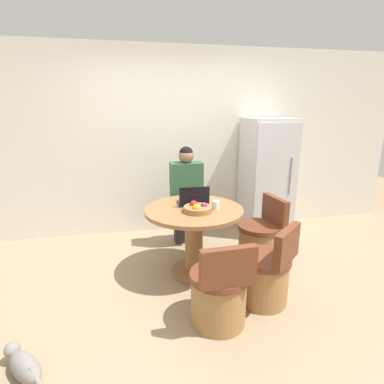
{
  "coord_description": "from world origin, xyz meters",
  "views": [
    {
      "loc": [
        -0.56,
        -2.59,
        1.76
      ],
      "look_at": [
        0.04,
        0.43,
        0.91
      ],
      "focal_mm": 28.0,
      "sensor_mm": 36.0,
      "label": 1
    }
  ],
  "objects_px": {
    "refrigerator": "(266,177)",
    "chair_right_side": "(260,240)",
    "person_seated": "(186,193)",
    "fruit_bowl": "(198,208)",
    "chair_near_right_corner": "(265,275)",
    "chair_near_camera": "(219,295)",
    "laptop": "(193,201)",
    "dining_table": "(194,230)",
    "cat": "(24,365)"
  },
  "relations": [
    {
      "from": "person_seated",
      "to": "fruit_bowl",
      "type": "relative_size",
      "value": 4.54
    },
    {
      "from": "chair_right_side",
      "to": "chair_near_camera",
      "type": "height_order",
      "value": "same"
    },
    {
      "from": "dining_table",
      "to": "chair_near_right_corner",
      "type": "distance_m",
      "value": 0.87
    },
    {
      "from": "refrigerator",
      "to": "chair_right_side",
      "type": "height_order",
      "value": "refrigerator"
    },
    {
      "from": "chair_near_right_corner",
      "to": "refrigerator",
      "type": "bearing_deg",
      "value": -155.42
    },
    {
      "from": "chair_near_right_corner",
      "to": "fruit_bowl",
      "type": "distance_m",
      "value": 0.9
    },
    {
      "from": "refrigerator",
      "to": "laptop",
      "type": "relative_size",
      "value": 5.09
    },
    {
      "from": "cat",
      "to": "chair_right_side",
      "type": "bearing_deg",
      "value": -102.06
    },
    {
      "from": "chair_right_side",
      "to": "cat",
      "type": "xyz_separation_m",
      "value": [
        -2.22,
        -1.2,
        -0.18
      ]
    },
    {
      "from": "chair_near_camera",
      "to": "laptop",
      "type": "xyz_separation_m",
      "value": [
        -0.03,
        0.94,
        0.54
      ]
    },
    {
      "from": "cat",
      "to": "refrigerator",
      "type": "bearing_deg",
      "value": -92.62
    },
    {
      "from": "chair_right_side",
      "to": "fruit_bowl",
      "type": "relative_size",
      "value": 2.68
    },
    {
      "from": "chair_near_right_corner",
      "to": "cat",
      "type": "height_order",
      "value": "chair_near_right_corner"
    },
    {
      "from": "dining_table",
      "to": "chair_near_right_corner",
      "type": "relative_size",
      "value": 1.33
    },
    {
      "from": "chair_right_side",
      "to": "laptop",
      "type": "height_order",
      "value": "laptop"
    },
    {
      "from": "chair_right_side",
      "to": "person_seated",
      "type": "bearing_deg",
      "value": -137.07
    },
    {
      "from": "laptop",
      "to": "dining_table",
      "type": "bearing_deg",
      "value": 82.09
    },
    {
      "from": "chair_near_right_corner",
      "to": "chair_near_camera",
      "type": "relative_size",
      "value": 1.0
    },
    {
      "from": "dining_table",
      "to": "fruit_bowl",
      "type": "height_order",
      "value": "fruit_bowl"
    },
    {
      "from": "dining_table",
      "to": "person_seated",
      "type": "bearing_deg",
      "value": 86.46
    },
    {
      "from": "laptop",
      "to": "chair_right_side",
      "type": "bearing_deg",
      "value": -179.98
    },
    {
      "from": "cat",
      "to": "chair_near_right_corner",
      "type": "bearing_deg",
      "value": -117.1
    },
    {
      "from": "chair_near_right_corner",
      "to": "fruit_bowl",
      "type": "height_order",
      "value": "fruit_bowl"
    },
    {
      "from": "chair_near_right_corner",
      "to": "chair_near_camera",
      "type": "xyz_separation_m",
      "value": [
        -0.5,
        -0.21,
        0.0
      ]
    },
    {
      "from": "dining_table",
      "to": "cat",
      "type": "distance_m",
      "value": 1.82
    },
    {
      "from": "laptop",
      "to": "cat",
      "type": "xyz_separation_m",
      "value": [
        -1.42,
        -1.2,
        -0.72
      ]
    },
    {
      "from": "refrigerator",
      "to": "chair_near_camera",
      "type": "height_order",
      "value": "refrigerator"
    },
    {
      "from": "chair_right_side",
      "to": "cat",
      "type": "relative_size",
      "value": 1.97
    },
    {
      "from": "refrigerator",
      "to": "dining_table",
      "type": "xyz_separation_m",
      "value": [
        -1.27,
        -0.98,
        -0.31
      ]
    },
    {
      "from": "cat",
      "to": "laptop",
      "type": "bearing_deg",
      "value": -90.2
    },
    {
      "from": "person_seated",
      "to": "dining_table",
      "type": "bearing_deg",
      "value": 86.46
    },
    {
      "from": "chair_right_side",
      "to": "person_seated",
      "type": "distance_m",
      "value": 1.09
    },
    {
      "from": "laptop",
      "to": "chair_near_right_corner",
      "type": "bearing_deg",
      "value": 125.78
    },
    {
      "from": "refrigerator",
      "to": "cat",
      "type": "height_order",
      "value": "refrigerator"
    },
    {
      "from": "chair_near_camera",
      "to": "chair_right_side",
      "type": "bearing_deg",
      "value": -132.58
    },
    {
      "from": "chair_near_right_corner",
      "to": "cat",
      "type": "bearing_deg",
      "value": -28.08
    },
    {
      "from": "refrigerator",
      "to": "chair_right_side",
      "type": "distance_m",
      "value": 1.12
    },
    {
      "from": "refrigerator",
      "to": "dining_table",
      "type": "distance_m",
      "value": 1.63
    },
    {
      "from": "dining_table",
      "to": "cat",
      "type": "bearing_deg",
      "value": -142.33
    },
    {
      "from": "chair_right_side",
      "to": "fruit_bowl",
      "type": "height_order",
      "value": "fruit_bowl"
    },
    {
      "from": "chair_near_right_corner",
      "to": "fruit_bowl",
      "type": "bearing_deg",
      "value": -85.1
    },
    {
      "from": "fruit_bowl",
      "to": "cat",
      "type": "xyz_separation_m",
      "value": [
        -1.42,
        -0.97,
        -0.71
      ]
    },
    {
      "from": "refrigerator",
      "to": "person_seated",
      "type": "xyz_separation_m",
      "value": [
        -1.22,
        -0.24,
        -0.11
      ]
    },
    {
      "from": "chair_near_camera",
      "to": "fruit_bowl",
      "type": "relative_size",
      "value": 2.68
    },
    {
      "from": "laptop",
      "to": "refrigerator",
      "type": "bearing_deg",
      "value": -145.18
    },
    {
      "from": "chair_right_side",
      "to": "chair_near_camera",
      "type": "xyz_separation_m",
      "value": [
        -0.77,
        -0.94,
        0.0
      ]
    },
    {
      "from": "dining_table",
      "to": "person_seated",
      "type": "height_order",
      "value": "person_seated"
    },
    {
      "from": "refrigerator",
      "to": "chair_near_right_corner",
      "type": "height_order",
      "value": "refrigerator"
    },
    {
      "from": "dining_table",
      "to": "fruit_bowl",
      "type": "distance_m",
      "value": 0.3
    },
    {
      "from": "chair_near_right_corner",
      "to": "person_seated",
      "type": "bearing_deg",
      "value": -111.2
    }
  ]
}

